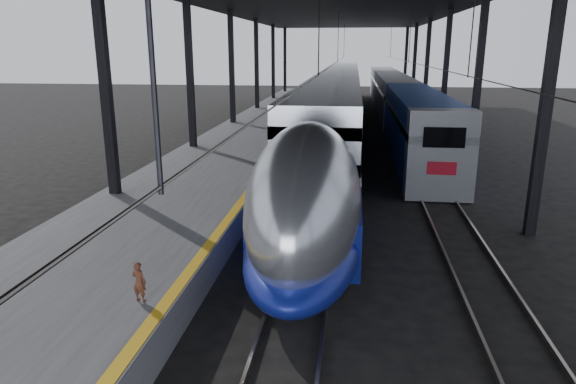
# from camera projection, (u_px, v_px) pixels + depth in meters

# --- Properties ---
(ground) EXTENTS (160.00, 160.00, 0.00)m
(ground) POSITION_uv_depth(u_px,v_px,m) (233.00, 280.00, 14.66)
(ground) COLOR black
(ground) RESTS_ON ground
(platform) EXTENTS (6.00, 80.00, 1.00)m
(platform) POSITION_uv_depth(u_px,v_px,m) (250.00, 141.00, 34.06)
(platform) COLOR #4C4C4F
(platform) RESTS_ON ground
(yellow_strip) EXTENTS (0.30, 80.00, 0.01)m
(yellow_strip) POSITION_uv_depth(u_px,v_px,m) (292.00, 134.00, 33.58)
(yellow_strip) COLOR gold
(yellow_strip) RESTS_ON platform
(rails) EXTENTS (6.52, 80.00, 0.16)m
(rails) POSITION_uv_depth(u_px,v_px,m) (372.00, 150.00, 33.20)
(rails) COLOR slate
(rails) RESTS_ON ground
(canopy) EXTENTS (18.00, 75.00, 9.47)m
(canopy) POSITION_uv_depth(u_px,v_px,m) (335.00, 2.00, 31.08)
(canopy) COLOR black
(canopy) RESTS_ON ground
(tgv_train) EXTENTS (3.20, 65.20, 4.59)m
(tgv_train) POSITION_uv_depth(u_px,v_px,m) (338.00, 104.00, 40.63)
(tgv_train) COLOR silver
(tgv_train) RESTS_ON ground
(second_train) EXTENTS (2.86, 56.05, 3.93)m
(second_train) POSITION_uv_depth(u_px,v_px,m) (395.00, 98.00, 47.44)
(second_train) COLOR navy
(second_train) RESTS_ON ground
(child) EXTENTS (0.38, 0.29, 0.92)m
(child) POSITION_uv_depth(u_px,v_px,m) (139.00, 282.00, 11.23)
(child) COLOR #532B1B
(child) RESTS_ON platform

